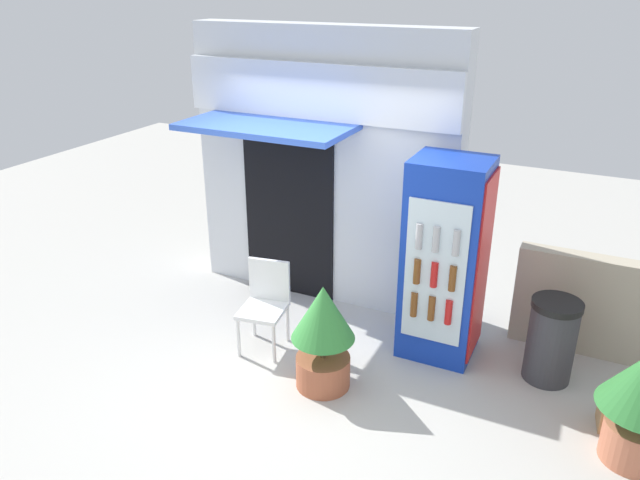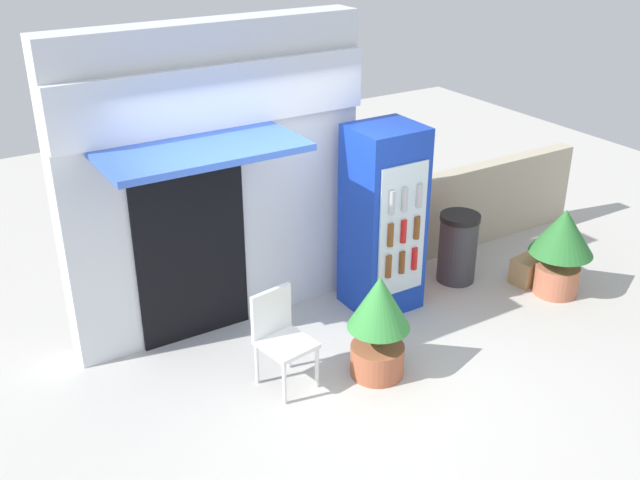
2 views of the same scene
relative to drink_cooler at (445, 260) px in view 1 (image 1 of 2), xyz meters
The scene contains 7 objects.
ground 1.89m from the drink_cooler, 143.77° to the right, with size 16.00×16.00×0.00m, color beige.
storefront_building 1.77m from the drink_cooler, 158.82° to the left, with size 3.00×1.22×3.00m.
drink_cooler is the anchor object (origin of this frame).
plastic_chair 1.77m from the drink_cooler, 157.69° to the right, with size 0.49×0.51×0.89m.
potted_plant_near_shop 1.35m from the drink_cooler, 127.59° to the right, with size 0.57×0.57×1.00m.
trash_bin 1.18m from the drink_cooler, ahead, with size 0.45×0.45×0.80m.
cardboard_box 1.92m from the drink_cooler, 16.42° to the right, with size 0.33×0.26×0.30m, color tan.
Camera 1 is at (2.49, -4.21, 3.41)m, focal length 34.23 mm.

